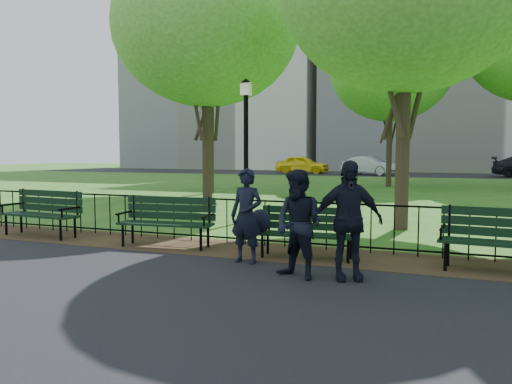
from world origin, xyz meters
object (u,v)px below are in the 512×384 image
at_px(park_bench_right_a, 506,233).
at_px(tree_mid_w, 209,20).
at_px(tree_far_c, 391,70).
at_px(taxi, 302,164).
at_px(park_bench_main, 289,224).
at_px(tree_near_w, 206,27).
at_px(person_mid, 299,224).
at_px(lamppost, 246,144).
at_px(park_bench_left_b, 44,208).
at_px(park_bench_left_a, 168,216).
at_px(person_left, 246,216).
at_px(person_right, 348,220).
at_px(sedan_silver, 370,166).

bearing_deg(park_bench_right_a, tree_mid_w, 138.07).
height_order(tree_far_c, taxi, tree_far_c).
distance_m(tree_mid_w, tree_far_c, 10.04).
bearing_deg(tree_far_c, park_bench_main, -88.49).
bearing_deg(tree_near_w, park_bench_right_a, -38.07).
distance_m(park_bench_right_a, person_mid, 3.13).
height_order(lamppost, tree_mid_w, tree_mid_w).
height_order(park_bench_left_b, person_mid, person_mid).
xyz_separation_m(tree_mid_w, person_mid, (7.86, -12.90, -6.67)).
distance_m(lamppost, taxi, 29.56).
height_order(park_bench_left_a, person_left, person_left).
height_order(tree_mid_w, taxi, tree_mid_w).
xyz_separation_m(tree_near_w, person_right, (6.11, -7.70, -4.97)).
relative_size(lamppost, tree_mid_w, 0.34).
distance_m(tree_far_c, person_left, 20.19).
bearing_deg(tree_mid_w, taxi, 95.14).
bearing_deg(person_left, lamppost, 119.50).
bearing_deg(park_bench_right_a, park_bench_left_a, -174.70).
bearing_deg(tree_far_c, taxi, 122.18).
xyz_separation_m(park_bench_left_b, sedan_silver, (2.15, 31.51, 0.13)).
height_order(park_bench_main, park_bench_right_a, park_bench_right_a).
distance_m(park_bench_main, person_right, 1.69).
distance_m(park_bench_right_a, tree_near_w, 11.68).
height_order(park_bench_left_a, tree_far_c, tree_far_c).
height_order(lamppost, sedan_silver, lamppost).
relative_size(park_bench_right_a, tree_mid_w, 0.18).
xyz_separation_m(park_bench_left_b, tree_near_w, (0.67, 6.39, 5.21)).
bearing_deg(park_bench_right_a, person_left, -163.59).
bearing_deg(tree_near_w, tree_far_c, 70.34).
xyz_separation_m(tree_near_w, taxi, (-4.30, 26.08, -5.05)).
bearing_deg(park_bench_left_b, taxi, 101.41).
xyz_separation_m(park_bench_main, park_bench_left_a, (-2.45, 0.12, 0.01)).
height_order(park_bench_left_b, tree_far_c, tree_far_c).
bearing_deg(lamppost, park_bench_right_a, -33.27).
distance_m(park_bench_right_a, lamppost, 7.01).
xyz_separation_m(park_bench_left_a, park_bench_left_b, (-3.10, 0.06, 0.02)).
height_order(park_bench_left_b, tree_near_w, tree_near_w).
xyz_separation_m(person_mid, person_right, (0.65, 0.20, 0.07)).
relative_size(park_bench_main, tree_near_w, 0.22).
bearing_deg(person_right, person_left, 140.36).
height_order(park_bench_right_a, taxi, taxi).
bearing_deg(park_bench_left_b, park_bench_main, 3.19).
relative_size(park_bench_left_b, lamppost, 0.52).
height_order(park_bench_main, tree_far_c, tree_far_c).
xyz_separation_m(lamppost, person_left, (1.89, -4.53, -1.23)).
xyz_separation_m(park_bench_left_a, taxi, (-6.73, 32.53, 0.18)).
height_order(person_right, taxi, person_right).
relative_size(park_bench_right_a, sedan_silver, 0.43).
bearing_deg(tree_mid_w, sedan_silver, 79.07).
bearing_deg(park_bench_main, tree_mid_w, 118.66).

